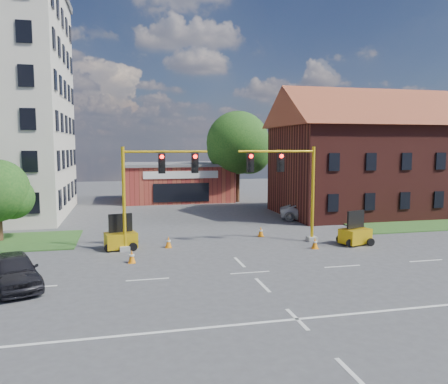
# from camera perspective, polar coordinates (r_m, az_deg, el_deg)

# --- Properties ---
(ground) EXTENTS (120.00, 120.00, 0.00)m
(ground) POSITION_cam_1_polar(r_m,az_deg,el_deg) (21.96, 3.42, -10.46)
(ground) COLOR #3E3E40
(ground) RESTS_ON ground
(grass_verge_ne) EXTENTS (14.00, 4.00, 0.08)m
(grass_verge_ne) POSITION_cam_1_polar(r_m,az_deg,el_deg) (38.29, 26.09, -3.91)
(grass_verge_ne) COLOR #2C4E1D
(grass_verge_ne) RESTS_ON ground
(lane_markings) EXTENTS (60.00, 36.00, 0.01)m
(lane_markings) POSITION_cam_1_polar(r_m,az_deg,el_deg) (19.24, 6.01, -12.88)
(lane_markings) COLOR silver
(lane_markings) RESTS_ON ground
(brick_shop) EXTENTS (12.40, 8.40, 4.30)m
(brick_shop) POSITION_cam_1_polar(r_m,az_deg,el_deg) (50.69, -6.19, 1.36)
(brick_shop) COLOR maroon
(brick_shop) RESTS_ON ground
(townhouse_row) EXTENTS (21.00, 11.00, 11.50)m
(townhouse_row) POSITION_cam_1_polar(r_m,az_deg,el_deg) (43.42, 20.61, 5.23)
(townhouse_row) COLOR #4B1B16
(townhouse_row) RESTS_ON ground
(tree_large) EXTENTS (7.35, 7.00, 10.12)m
(tree_large) POSITION_cam_1_polar(r_m,az_deg,el_deg) (48.99, 2.20, 6.12)
(tree_large) COLOR #3E2916
(tree_large) RESTS_ON ground
(tree_nw_front) EXTENTS (4.26, 4.06, 5.40)m
(tree_nw_front) POSITION_cam_1_polar(r_m,az_deg,el_deg) (31.89, -27.11, -0.07)
(tree_nw_front) COLOR #3E2916
(tree_nw_front) RESTS_ON ground
(signal_mast_west) EXTENTS (5.30, 0.60, 6.20)m
(signal_mast_west) POSITION_cam_1_polar(r_m,az_deg,el_deg) (26.34, -9.41, 0.91)
(signal_mast_west) COLOR #9C9C96
(signal_mast_west) RESTS_ON ground
(signal_mast_east) EXTENTS (5.30, 0.60, 6.20)m
(signal_mast_east) POSITION_cam_1_polar(r_m,az_deg,el_deg) (28.25, 8.51, 1.26)
(signal_mast_east) COLOR #9C9C96
(signal_mast_east) RESTS_ON ground
(trailer_west) EXTENTS (2.05, 1.59, 2.08)m
(trailer_west) POSITION_cam_1_polar(r_m,az_deg,el_deg) (27.28, -13.33, -5.95)
(trailer_west) COLOR gold
(trailer_west) RESTS_ON ground
(trailer_east) EXTENTS (2.11, 1.73, 2.07)m
(trailer_east) POSITION_cam_1_polar(r_m,az_deg,el_deg) (29.03, 16.76, -5.33)
(trailer_east) COLOR gold
(trailer_east) RESTS_ON ground
(cone_a) EXTENTS (0.40, 0.40, 0.70)m
(cone_a) POSITION_cam_1_polar(r_m,az_deg,el_deg) (24.08, -11.96, -8.27)
(cone_a) COLOR orange
(cone_a) RESTS_ON ground
(cone_b) EXTENTS (0.40, 0.40, 0.70)m
(cone_b) POSITION_cam_1_polar(r_m,az_deg,el_deg) (27.25, -7.27, -6.52)
(cone_b) COLOR orange
(cone_b) RESTS_ON ground
(cone_c) EXTENTS (0.40, 0.40, 0.70)m
(cone_c) POSITION_cam_1_polar(r_m,az_deg,el_deg) (27.34, 11.79, -6.55)
(cone_c) COLOR orange
(cone_c) RESTS_ON ground
(cone_d) EXTENTS (0.40, 0.40, 0.70)m
(cone_d) POSITION_cam_1_polar(r_m,az_deg,el_deg) (30.41, 4.83, -5.18)
(cone_d) COLOR orange
(cone_d) RESTS_ON ground
(pickup_white) EXTENTS (5.60, 3.85, 1.42)m
(pickup_white) POSITION_cam_1_polar(r_m,az_deg,el_deg) (37.72, 11.21, -2.52)
(pickup_white) COLOR silver
(pickup_white) RESTS_ON ground
(sedan_dark) EXTENTS (3.35, 4.89, 1.54)m
(sedan_dark) POSITION_cam_1_polar(r_m,az_deg,el_deg) (21.58, -25.75, -9.22)
(sedan_dark) COLOR black
(sedan_dark) RESTS_ON ground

